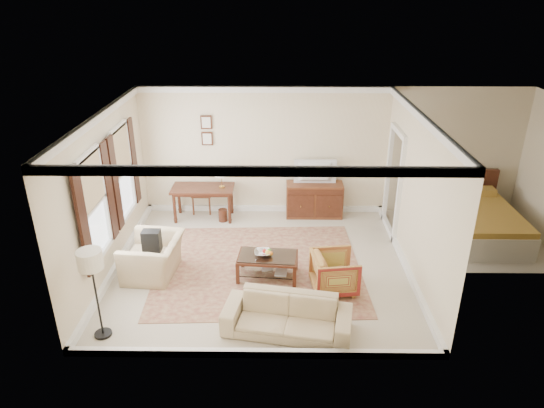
{
  "coord_description": "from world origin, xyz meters",
  "views": [
    {
      "loc": [
        0.3,
        -7.88,
        4.86
      ],
      "look_at": [
        0.2,
        0.3,
        1.15
      ],
      "focal_mm": 32.0,
      "sensor_mm": 36.0,
      "label": 1
    }
  ],
  "objects_px": {
    "coffee_table": "(268,261)",
    "sofa": "(287,311)",
    "sideboard": "(314,200)",
    "club_armchair": "(153,251)",
    "writing_desk": "(203,192)",
    "striped_armchair": "(335,271)",
    "tv": "(316,165)"
  },
  "relations": [
    {
      "from": "tv",
      "to": "striped_armchair",
      "type": "xyz_separation_m",
      "value": [
        0.15,
        -2.97,
        -0.85
      ]
    },
    {
      "from": "tv",
      "to": "striped_armchair",
      "type": "distance_m",
      "value": 3.1
    },
    {
      "from": "sideboard",
      "to": "coffee_table",
      "type": "relative_size",
      "value": 1.14
    },
    {
      "from": "sideboard",
      "to": "club_armchair",
      "type": "height_order",
      "value": "club_armchair"
    },
    {
      "from": "club_armchair",
      "to": "coffee_table",
      "type": "bearing_deg",
      "value": 93.18
    },
    {
      "from": "writing_desk",
      "to": "sofa",
      "type": "relative_size",
      "value": 0.71
    },
    {
      "from": "club_armchair",
      "to": "writing_desk",
      "type": "bearing_deg",
      "value": 171.44
    },
    {
      "from": "tv",
      "to": "coffee_table",
      "type": "distance_m",
      "value": 2.92
    },
    {
      "from": "club_armchair",
      "to": "sideboard",
      "type": "bearing_deg",
      "value": 134.66
    },
    {
      "from": "club_armchair",
      "to": "striped_armchair",
      "type": "bearing_deg",
      "value": 87.22
    },
    {
      "from": "writing_desk",
      "to": "tv",
      "type": "height_order",
      "value": "tv"
    },
    {
      "from": "sideboard",
      "to": "tv",
      "type": "bearing_deg",
      "value": -90.0
    },
    {
      "from": "tv",
      "to": "sofa",
      "type": "xyz_separation_m",
      "value": [
        -0.68,
        -4.1,
        -0.86
      ]
    },
    {
      "from": "writing_desk",
      "to": "club_armchair",
      "type": "distance_m",
      "value": 2.44
    },
    {
      "from": "sideboard",
      "to": "sofa",
      "type": "xyz_separation_m",
      "value": [
        -0.68,
        -4.12,
        -0.01
      ]
    },
    {
      "from": "coffee_table",
      "to": "sofa",
      "type": "height_order",
      "value": "sofa"
    },
    {
      "from": "tv",
      "to": "writing_desk",
      "type": "bearing_deg",
      "value": 3.4
    },
    {
      "from": "coffee_table",
      "to": "club_armchair",
      "type": "bearing_deg",
      "value": 177.86
    },
    {
      "from": "striped_armchair",
      "to": "club_armchair",
      "type": "xyz_separation_m",
      "value": [
        -3.24,
        0.46,
        0.1
      ]
    },
    {
      "from": "coffee_table",
      "to": "striped_armchair",
      "type": "relative_size",
      "value": 1.46
    },
    {
      "from": "writing_desk",
      "to": "sideboard",
      "type": "bearing_deg",
      "value": 3.86
    },
    {
      "from": "sideboard",
      "to": "coffee_table",
      "type": "distance_m",
      "value": 2.8
    },
    {
      "from": "sideboard",
      "to": "club_armchair",
      "type": "bearing_deg",
      "value": -140.66
    },
    {
      "from": "writing_desk",
      "to": "striped_armchair",
      "type": "height_order",
      "value": "striped_armchair"
    },
    {
      "from": "coffee_table",
      "to": "club_armchair",
      "type": "xyz_separation_m",
      "value": [
        -2.08,
        0.08,
        0.14
      ]
    },
    {
      "from": "coffee_table",
      "to": "sofa",
      "type": "relative_size",
      "value": 0.58
    },
    {
      "from": "tv",
      "to": "sofa",
      "type": "relative_size",
      "value": 0.47
    },
    {
      "from": "sofa",
      "to": "coffee_table",
      "type": "bearing_deg",
      "value": 112.57
    },
    {
      "from": "club_armchair",
      "to": "sofa",
      "type": "distance_m",
      "value": 2.88
    },
    {
      "from": "striped_armchair",
      "to": "club_armchair",
      "type": "bearing_deg",
      "value": 74.55
    },
    {
      "from": "coffee_table",
      "to": "sideboard",
      "type": "bearing_deg",
      "value": 68.84
    },
    {
      "from": "striped_armchair",
      "to": "sofa",
      "type": "relative_size",
      "value": 0.4
    }
  ]
}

